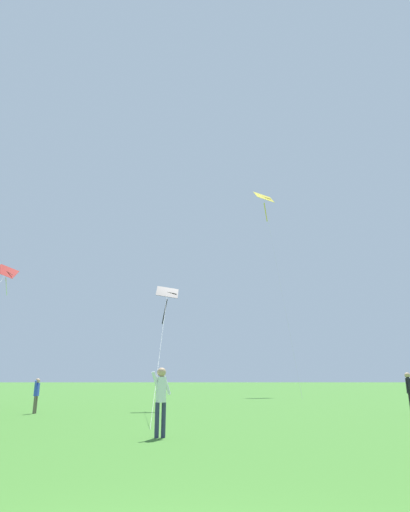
# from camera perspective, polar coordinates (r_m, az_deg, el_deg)

# --- Properties ---
(kite_yellow_diamond) EXTENTS (2.43, 12.90, 22.44)m
(kite_yellow_diamond) POSITION_cam_1_polar(r_m,az_deg,el_deg) (49.22, 8.04, 7.01)
(kite_yellow_diamond) COLOR yellow
(kite_yellow_diamond) RESTS_ON ground_plane
(kite_black_large) EXTENTS (1.23, 9.90, 6.62)m
(kite_black_large) POSITION_cam_1_polar(r_m,az_deg,el_deg) (23.63, -5.20, -5.67)
(kite_black_large) COLOR black
(kite_black_large) RESTS_ON ground_plane
(kite_red_high) EXTENTS (2.34, 11.19, 10.38)m
(kite_red_high) POSITION_cam_1_polar(r_m,az_deg,el_deg) (36.71, -25.33, -2.49)
(kite_red_high) COLOR red
(kite_red_high) RESTS_ON ground_plane
(person_near_tree) EXTENTS (0.27, 0.57, 1.78)m
(person_near_tree) POSITION_cam_1_polar(r_m,az_deg,el_deg) (21.57, 25.78, -15.83)
(person_near_tree) COLOR black
(person_near_tree) RESTS_ON ground_plane
(person_in_red_shirt) EXTENTS (0.56, 0.33, 1.80)m
(person_in_red_shirt) POSITION_cam_1_polar(r_m,az_deg,el_deg) (12.17, -5.95, -18.10)
(person_in_red_shirt) COLOR #2D3351
(person_in_red_shirt) RESTS_ON ground_plane
(person_far_back) EXTENTS (0.21, 0.49, 1.53)m
(person_far_back) POSITION_cam_1_polar(r_m,az_deg,el_deg) (21.70, -21.74, -16.67)
(person_far_back) COLOR #665B4C
(person_far_back) RESTS_ON ground_plane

